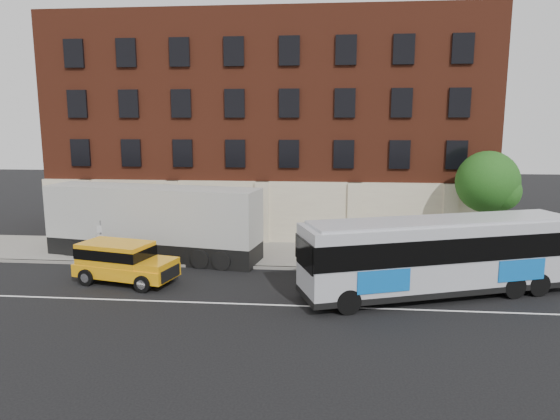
# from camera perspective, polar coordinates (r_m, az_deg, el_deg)

# --- Properties ---
(ground) EXTENTS (120.00, 120.00, 0.00)m
(ground) POSITION_cam_1_polar(r_m,az_deg,el_deg) (22.63, -5.86, -10.87)
(ground) COLOR black
(ground) RESTS_ON ground
(sidewalk) EXTENTS (60.00, 6.00, 0.15)m
(sidewalk) POSITION_cam_1_polar(r_m,az_deg,el_deg) (31.07, -2.65, -4.88)
(sidewalk) COLOR gray
(sidewalk) RESTS_ON ground
(kerb) EXTENTS (60.00, 0.25, 0.15)m
(kerb) POSITION_cam_1_polar(r_m,az_deg,el_deg) (28.21, -3.50, -6.43)
(kerb) COLOR gray
(kerb) RESTS_ON ground
(lane_line) EXTENTS (60.00, 0.12, 0.01)m
(lane_line) POSITION_cam_1_polar(r_m,az_deg,el_deg) (23.09, -5.62, -10.42)
(lane_line) COLOR white
(lane_line) RESTS_ON ground
(building) EXTENTS (30.00, 12.10, 15.00)m
(building) POSITION_cam_1_polar(r_m,az_deg,el_deg) (37.89, -1.08, 9.29)
(building) COLOR maroon
(building) RESTS_ON sidewalk
(sign_pole) EXTENTS (0.30, 0.20, 2.50)m
(sign_pole) POSITION_cam_1_polar(r_m,az_deg,el_deg) (30.46, -19.52, -3.09)
(sign_pole) COLOR gray
(sign_pole) RESTS_ON ground
(street_tree) EXTENTS (3.60, 3.60, 6.20)m
(street_tree) POSITION_cam_1_polar(r_m,az_deg,el_deg) (31.83, 22.36, 2.68)
(street_tree) COLOR #382B1C
(street_tree) RESTS_ON sidewalk
(city_bus) EXTENTS (13.41, 7.02, 3.62)m
(city_bus) POSITION_cam_1_polar(r_m,az_deg,el_deg) (24.65, 17.69, -4.68)
(city_bus) COLOR #B3B4BC
(city_bus) RESTS_ON ground
(yellow_suv) EXTENTS (5.46, 3.21, 2.03)m
(yellow_suv) POSITION_cam_1_polar(r_m,az_deg,el_deg) (26.76, -17.38, -5.37)
(yellow_suv) COLOR #FFA811
(yellow_suv) RESTS_ON ground
(shipping_container) EXTENTS (13.08, 4.79, 4.27)m
(shipping_container) POSITION_cam_1_polar(r_m,az_deg,el_deg) (30.68, -14.14, -1.46)
(shipping_container) COLOR black
(shipping_container) RESTS_ON ground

